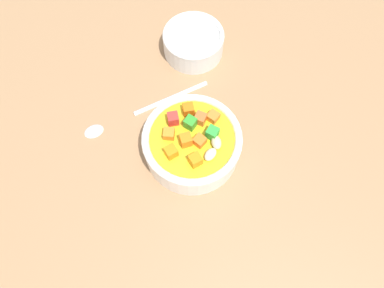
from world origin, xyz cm
name	(u,v)px	position (x,y,z in cm)	size (l,w,h in cm)	color
ground_plane	(192,153)	(0.00, 0.00, -1.00)	(140.00, 140.00, 2.00)	#9E754F
soup_bowl_main	(192,143)	(-0.01, -0.01, 3.11)	(15.65, 15.65, 7.01)	white
spoon	(138,111)	(8.40, -8.44, 0.46)	(22.49, 9.50, 0.99)	silver
side_bowl_small	(193,42)	(-2.79, -20.58, 2.44)	(11.17, 11.17, 4.73)	white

